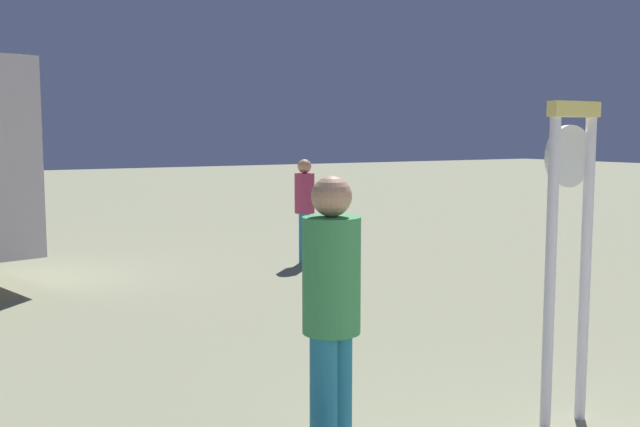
{
  "coord_description": "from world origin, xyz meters",
  "views": [
    {
      "loc": [
        -3.15,
        -0.73,
        1.93
      ],
      "look_at": [
        0.26,
        4.95,
        1.2
      ],
      "focal_mm": 40.89,
      "sensor_mm": 36.0,
      "label": 1
    }
  ],
  "objects": [
    {
      "name": "person_distant",
      "position": [
        2.2,
        8.63,
        0.87
      ],
      "size": [
        0.3,
        0.3,
        1.55
      ],
      "color": "teal",
      "rests_on": "ground_plane"
    },
    {
      "name": "person_near_clock",
      "position": [
        -1.05,
        2.64,
        0.95
      ],
      "size": [
        0.33,
        0.33,
        1.7
      ],
      "color": "teal",
      "rests_on": "ground_plane"
    },
    {
      "name": "standing_clock",
      "position": [
        0.66,
        2.46,
        1.3
      ],
      "size": [
        0.41,
        0.11,
        2.13
      ],
      "color": "white",
      "rests_on": "ground_plane"
    }
  ]
}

